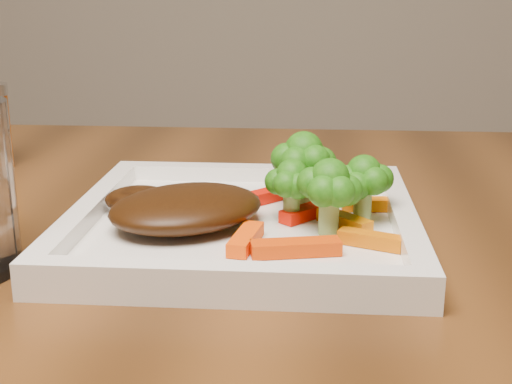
{
  "coord_description": "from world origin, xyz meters",
  "views": [
    {
      "loc": [
        0.34,
        -0.5,
        0.95
      ],
      "look_at": [
        0.3,
        0.03,
        0.79
      ],
      "focal_mm": 50.0,
      "sensor_mm": 36.0,
      "label": 1
    }
  ],
  "objects": [
    {
      "name": "plate",
      "position": [
        0.29,
        0.03,
        0.76
      ],
      "size": [
        0.27,
        0.27,
        0.01
      ],
      "primitive_type": "cube",
      "color": "white",
      "rests_on": "dining_table"
    },
    {
      "name": "carrot_3",
      "position": [
        0.4,
        0.07,
        0.77
      ],
      "size": [
        0.05,
        0.02,
        0.01
      ],
      "primitive_type": "cube",
      "rotation": [
        0.0,
        0.0,
        0.06
      ],
      "color": "orange",
      "rests_on": "plate"
    },
    {
      "name": "broccoli_0",
      "position": [
        0.34,
        0.08,
        0.8
      ],
      "size": [
        0.08,
        0.08,
        0.07
      ],
      "primitive_type": null,
      "rotation": [
        0.0,
        0.0,
        0.33
      ],
      "color": "#236B11",
      "rests_on": "plate"
    },
    {
      "name": "broccoli_3",
      "position": [
        0.33,
        0.04,
        0.79
      ],
      "size": [
        0.05,
        0.05,
        0.06
      ],
      "primitive_type": null,
      "rotation": [
        0.0,
        0.0,
        0.15
      ],
      "color": "#376D12",
      "rests_on": "plate"
    },
    {
      "name": "carrot_6",
      "position": [
        0.34,
        0.05,
        0.77
      ],
      "size": [
        0.05,
        0.05,
        0.01
      ],
      "primitive_type": "cube",
      "rotation": [
        0.0,
        0.0,
        0.82
      ],
      "color": "red",
      "rests_on": "plate"
    },
    {
      "name": "carrot_2",
      "position": [
        0.3,
        -0.02,
        0.77
      ],
      "size": [
        0.02,
        0.06,
        0.01
      ],
      "primitive_type": "cube",
      "rotation": [
        0.0,
        0.0,
        1.41
      ],
      "color": "#FD4804",
      "rests_on": "plate"
    },
    {
      "name": "carrot_0",
      "position": [
        0.34,
        -0.04,
        0.77
      ],
      "size": [
        0.07,
        0.03,
        0.01
      ],
      "primitive_type": "cube",
      "rotation": [
        0.0,
        0.0,
        0.21
      ],
      "color": "#D63A03",
      "rests_on": "plate"
    },
    {
      "name": "broccoli_1",
      "position": [
        0.39,
        0.04,
        0.79
      ],
      "size": [
        0.06,
        0.06,
        0.06
      ],
      "primitive_type": null,
      "rotation": [
        0.0,
        0.0,
        0.1
      ],
      "color": "#2E6510",
      "rests_on": "plate"
    },
    {
      "name": "steak",
      "position": [
        0.25,
        0.02,
        0.78
      ],
      "size": [
        0.16,
        0.15,
        0.03
      ],
      "primitive_type": "ellipsoid",
      "rotation": [
        0.0,
        0.0,
        0.64
      ],
      "color": "#361B08",
      "rests_on": "plate"
    },
    {
      "name": "carrot_5",
      "position": [
        0.37,
        0.03,
        0.77
      ],
      "size": [
        0.04,
        0.05,
        0.01
      ],
      "primitive_type": "cube",
      "rotation": [
        0.0,
        0.0,
        -0.83
      ],
      "color": "orange",
      "rests_on": "plate"
    },
    {
      "name": "carrot_4",
      "position": [
        0.3,
        0.09,
        0.77
      ],
      "size": [
        0.05,
        0.05,
        0.01
      ],
      "primitive_type": "cube",
      "rotation": [
        0.0,
        0.0,
        0.79
      ],
      "color": "red",
      "rests_on": "plate"
    },
    {
      "name": "broccoli_2",
      "position": [
        0.36,
        0.01,
        0.79
      ],
      "size": [
        0.07,
        0.07,
        0.06
      ],
      "primitive_type": null,
      "rotation": [
        0.0,
        0.0,
        0.33
      ],
      "color": "#2C6E12",
      "rests_on": "plate"
    },
    {
      "name": "carrot_1",
      "position": [
        0.39,
        -0.01,
        0.77
      ],
      "size": [
        0.05,
        0.03,
        0.01
      ],
      "primitive_type": "cube",
      "rotation": [
        0.0,
        0.0,
        -0.39
      ],
      "color": "#CA5F03",
      "rests_on": "plate"
    }
  ]
}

